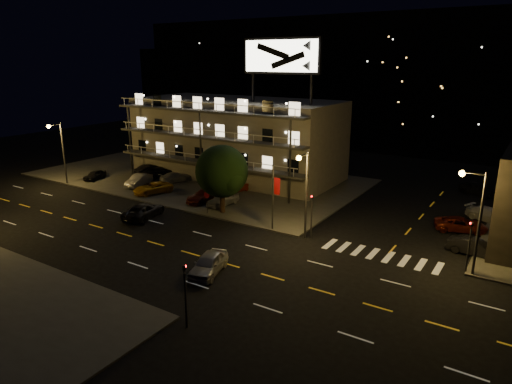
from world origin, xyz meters
The scene contains 29 objects.
ground centered at (0.00, 0.00, 0.00)m, with size 140.00×140.00×0.00m, color black.
curb_nw centered at (-14.00, 20.00, 0.07)m, with size 44.00×24.00×0.15m, color #383835.
motel centered at (-9.94, 23.88, 5.34)m, with size 28.00×13.80×18.10m.
hill_backdrop centered at (-5.94, 68.78, 11.55)m, with size 120.00×25.00×24.00m.
streetlight_nw centered at (-26.00, 7.94, 4.96)m, with size 0.44×1.92×8.00m.
streetlight_nc centered at (8.50, 7.94, 4.96)m, with size 0.44×1.92×8.00m.
streetlight_ne centered at (22.14, 8.30, 4.96)m, with size 1.92×0.44×8.00m.
signal_nw centered at (9.00, 8.50, 2.57)m, with size 0.20×0.27×4.60m.
signal_sw centered at (9.00, -8.50, 2.57)m, with size 0.20×0.27×4.60m.
signal_ne centered at (22.00, 8.50, 2.57)m, with size 0.27×0.20×4.60m.
banner_north centered at (5.09, 8.40, 3.43)m, with size 0.83×0.16×6.40m.
stop_sign centered at (-3.00, 8.57, 1.71)m, with size 0.91×0.11×2.61m.
tree centered at (-1.99, 9.83, 4.39)m, with size 5.67×5.46×7.14m.
lot_car_0 centered at (-24.46, 11.51, 0.76)m, with size 1.45×3.60×1.23m, color black.
lot_car_1 centered at (-17.15, 12.42, 0.87)m, with size 1.52×4.36×1.44m, color #9A9BA0.
lot_car_2 centered at (-13.13, 10.90, 0.80)m, with size 2.16×4.69×1.30m, color gold.
lot_car_3 centered at (-5.83, 11.78, 0.85)m, with size 1.97×4.84×1.40m, color #59170C.
lot_car_4 centered at (-3.33, 11.74, 0.85)m, with size 1.66×4.12×1.41m, color #9A9BA0.
lot_car_5 centered at (-19.73, 17.25, 0.92)m, with size 1.62×4.65×1.53m, color black.
lot_car_6 centered at (-17.95, 17.29, 0.84)m, with size 2.30×4.98×1.39m, color black.
lot_car_7 centered at (-14.48, 16.46, 0.79)m, with size 1.78×4.38×1.27m, color #9A9BA0.
lot_car_8 centered at (-6.86, 16.07, 0.78)m, with size 1.50×3.72×1.27m, color black.
lot_car_9 centered at (-5.03, 16.63, 0.84)m, with size 1.47×4.21×1.39m, color #59170C.
side_car_0 centered at (22.00, 12.51, 0.70)m, with size 1.49×4.27×1.41m, color black.
side_car_1 centered at (20.10, 17.80, 0.65)m, with size 2.17×4.71×1.31m, color #59170C.
side_car_2 centered at (22.05, 22.24, 0.67)m, with size 1.89×4.65×1.35m, color #9A9BA0.
side_car_3 centered at (19.70, 31.80, 0.74)m, with size 1.76×4.36×1.49m, color black.
road_car_east centered at (5.58, -2.03, 0.77)m, with size 1.82×4.53×1.54m, color #9A9BA0.
road_car_west centered at (-7.91, 4.42, 0.73)m, with size 2.44×5.28×1.47m, color black.
Camera 1 is at (25.61, -26.64, 15.61)m, focal length 32.00 mm.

